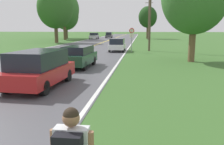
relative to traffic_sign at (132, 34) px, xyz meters
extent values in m
sphere|color=#936647|center=(0.29, -24.28, -0.52)|extent=(0.22, 0.22, 0.22)
sphere|color=#2D2319|center=(0.29, -24.28, -0.49)|extent=(0.20, 0.20, 0.20)
cylinder|color=gray|center=(0.00, 0.02, -0.72)|extent=(0.07, 0.07, 2.67)
cylinder|color=silver|center=(0.00, 0.00, 0.36)|extent=(0.60, 0.02, 0.60)
torus|color=red|center=(0.00, -0.01, 0.36)|extent=(0.55, 0.07, 0.55)
cube|color=silver|center=(0.00, 0.00, -0.19)|extent=(0.44, 0.02, 0.44)
cylinder|color=brown|center=(2.04, 1.89, 2.37)|extent=(0.24, 0.24, 8.86)
cylinder|color=brown|center=(2.64, 31.33, 2.55)|extent=(0.24, 0.24, 9.22)
cube|color=brown|center=(2.64, 31.33, 6.56)|extent=(1.80, 0.12, 0.10)
cylinder|color=brown|center=(-17.23, 28.83, 0.02)|extent=(0.71, 0.71, 4.15)
ellipsoid|color=#386B2D|center=(-17.23, 28.83, 5.09)|extent=(7.05, 7.05, 8.11)
cylinder|color=brown|center=(5.14, -7.28, -0.59)|extent=(0.51, 0.51, 2.94)
cylinder|color=brown|center=(-19.25, 36.33, -0.42)|extent=(0.67, 0.67, 3.27)
ellipsoid|color=#386B2D|center=(-19.25, 36.33, 4.08)|extent=(6.75, 6.75, 7.76)
cylinder|color=brown|center=(-14.91, 16.61, -0.25)|extent=(0.66, 0.66, 3.63)
ellipsoid|color=#2D5B23|center=(-14.91, 16.61, 4.38)|extent=(6.61, 6.61, 7.60)
cylinder|color=brown|center=(2.56, 37.64, -0.26)|extent=(0.48, 0.48, 3.60)
ellipsoid|color=#1E4219|center=(2.56, 37.64, 3.60)|extent=(4.84, 4.84, 5.56)
cylinder|color=black|center=(-2.66, -18.22, -1.75)|extent=(0.23, 0.62, 0.61)
cylinder|color=black|center=(-4.40, -18.14, -1.75)|extent=(0.23, 0.62, 0.61)
cylinder|color=black|center=(-2.54, -15.60, -1.75)|extent=(0.23, 0.62, 0.61)
cylinder|color=black|center=(-4.28, -15.51, -1.75)|extent=(0.23, 0.62, 0.61)
cube|color=#A81E1E|center=(-3.47, -16.87, -1.47)|extent=(2.15, 4.33, 0.64)
cube|color=#1E232D|center=(-3.47, -16.87, -0.77)|extent=(1.85, 3.05, 0.75)
cylinder|color=black|center=(-2.46, -12.43, -1.74)|extent=(0.23, 0.64, 0.63)
cylinder|color=black|center=(-4.00, -12.36, -1.74)|extent=(0.23, 0.64, 0.63)
cylinder|color=black|center=(-2.35, -9.99, -1.74)|extent=(0.23, 0.64, 0.63)
cylinder|color=black|center=(-3.90, -9.92, -1.74)|extent=(0.23, 0.64, 0.63)
cube|color=#1E472D|center=(-3.18, -11.18, -1.44)|extent=(1.92, 4.01, 0.67)
cube|color=#1E232D|center=(-3.18, -11.18, -0.85)|extent=(1.66, 2.82, 0.51)
cylinder|color=black|center=(-0.92, -0.34, -1.73)|extent=(0.21, 0.66, 0.65)
cylinder|color=black|center=(-2.48, -0.36, -1.73)|extent=(0.21, 0.66, 0.65)
cylinder|color=black|center=(-0.94, 2.03, -1.73)|extent=(0.21, 0.66, 0.65)
cylinder|color=black|center=(-2.50, 2.02, -1.73)|extent=(0.21, 0.66, 0.65)
cube|color=white|center=(-1.71, 0.84, -1.49)|extent=(1.80, 3.85, 0.56)
cube|color=#1E232D|center=(-1.71, 0.84, -0.88)|extent=(1.57, 2.70, 0.66)
cylinder|color=black|center=(-11.98, 35.01, -1.72)|extent=(0.20, 0.69, 0.69)
cylinder|color=black|center=(-10.23, 35.01, -1.72)|extent=(0.20, 0.69, 0.69)
cylinder|color=black|center=(-11.98, 32.55, -1.72)|extent=(0.20, 0.69, 0.69)
cylinder|color=black|center=(-10.23, 32.55, -1.72)|extent=(0.20, 0.69, 0.69)
cube|color=silver|center=(-11.11, 33.78, -1.42)|extent=(1.95, 3.97, 0.66)
cube|color=#1E232D|center=(-11.11, 33.78, -0.78)|extent=(1.71, 2.78, 0.62)
cylinder|color=black|center=(-9.16, 43.29, -1.73)|extent=(0.22, 0.67, 0.66)
cylinder|color=black|center=(-7.62, 43.35, -1.73)|extent=(0.22, 0.67, 0.66)
cylinder|color=black|center=(-9.06, 40.47, -1.73)|extent=(0.22, 0.67, 0.66)
cylinder|color=black|center=(-7.52, 40.53, -1.73)|extent=(0.22, 0.67, 0.66)
cube|color=#47474C|center=(-8.34, 41.91, -1.47)|extent=(1.90, 4.61, 0.58)
cube|color=#1E232D|center=(-8.34, 41.91, -0.81)|extent=(1.64, 3.24, 0.75)
camera|label=1|loc=(1.14, -26.98, 0.57)|focal=38.00mm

